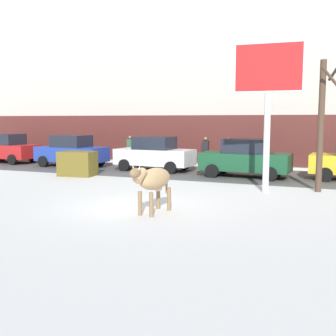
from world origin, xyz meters
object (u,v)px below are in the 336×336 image
(car_blue_sedan, at_px, (72,151))
(car_darkgreen_sedan, at_px, (245,158))
(bare_tree_left_lot, at_px, (322,122))
(billboard, at_px, (268,77))
(car_red_sedan, at_px, (7,148))
(pedestrian_by_cars, at_px, (228,152))
(dumpster, at_px, (78,164))
(car_white_sedan, at_px, (155,154))
(pedestrian_near_billboard, at_px, (130,149))
(cow_tan, at_px, (153,180))
(pedestrian_far_left, at_px, (205,152))

(car_blue_sedan, xyz_separation_m, car_darkgreen_sedan, (10.32, -0.58, 0.00))
(car_darkgreen_sedan, relative_size, bare_tree_left_lot, 0.86)
(billboard, bearing_deg, car_red_sedan, 164.36)
(pedestrian_by_cars, bearing_deg, dumpster, -134.38)
(car_blue_sedan, bearing_deg, car_white_sedan, 0.78)
(billboard, bearing_deg, pedestrian_near_billboard, 142.21)
(car_darkgreen_sedan, xyz_separation_m, pedestrian_near_billboard, (-8.00, 3.55, -0.03))
(car_darkgreen_sedan, xyz_separation_m, dumpster, (-7.73, -2.63, -0.31))
(car_blue_sedan, distance_m, car_darkgreen_sedan, 10.34)
(cow_tan, bearing_deg, pedestrian_by_cars, 93.28)
(car_red_sedan, xyz_separation_m, car_darkgreen_sedan, (15.51, -0.92, 0.00))
(car_blue_sedan, distance_m, bare_tree_left_lot, 14.32)
(car_darkgreen_sedan, bearing_deg, pedestrian_far_left, 130.70)
(billboard, height_order, car_red_sedan, billboard)
(car_darkgreen_sedan, height_order, pedestrian_far_left, car_darkgreen_sedan)
(car_blue_sedan, relative_size, car_white_sedan, 1.00)
(pedestrian_near_billboard, distance_m, pedestrian_by_cars, 6.32)
(car_blue_sedan, height_order, car_white_sedan, same)
(cow_tan, distance_m, car_darkgreen_sedan, 8.72)
(cow_tan, relative_size, car_red_sedan, 0.45)
(car_white_sedan, bearing_deg, bare_tree_left_lot, -23.40)
(car_red_sedan, bearing_deg, car_darkgreen_sedan, -3.40)
(billboard, xyz_separation_m, pedestrian_near_billboard, (-9.54, 7.40, -3.43))
(pedestrian_far_left, distance_m, bare_tree_left_lot, 9.39)
(car_red_sedan, height_order, pedestrian_by_cars, car_red_sedan)
(car_darkgreen_sedan, height_order, bare_tree_left_lot, bare_tree_left_lot)
(pedestrian_near_billboard, height_order, pedestrian_far_left, same)
(car_white_sedan, relative_size, dumpster, 2.53)
(pedestrian_by_cars, xyz_separation_m, dumpster, (-6.04, -6.17, -0.28))
(pedestrian_far_left, distance_m, dumpster, 7.75)
(bare_tree_left_lot, bearing_deg, pedestrian_near_billboard, 150.16)
(cow_tan, height_order, pedestrian_far_left, pedestrian_far_left)
(cow_tan, distance_m, dumpster, 9.05)
(bare_tree_left_lot, bearing_deg, pedestrian_far_left, 134.68)
(billboard, xyz_separation_m, bare_tree_left_lot, (1.90, 0.84, -1.66))
(pedestrian_far_left, bearing_deg, car_blue_sedan, -157.82)
(cow_tan, height_order, car_white_sedan, car_white_sedan)
(billboard, relative_size, pedestrian_far_left, 3.21)
(cow_tan, bearing_deg, pedestrian_far_left, 99.61)
(billboard, relative_size, dumpster, 3.27)
(pedestrian_near_billboard, bearing_deg, car_darkgreen_sedan, -23.90)
(car_white_sedan, bearing_deg, billboard, -34.40)
(pedestrian_far_left, bearing_deg, dumpster, -127.13)
(car_white_sedan, xyz_separation_m, pedestrian_near_billboard, (-2.96, 2.89, -0.03))
(billboard, xyz_separation_m, pedestrian_by_cars, (-3.22, 7.40, -3.43))
(billboard, bearing_deg, pedestrian_far_left, 121.81)
(cow_tan, distance_m, pedestrian_far_left, 12.38)
(bare_tree_left_lot, distance_m, dumpster, 11.36)
(car_white_sedan, distance_m, dumpster, 4.25)
(car_red_sedan, bearing_deg, car_blue_sedan, -3.75)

